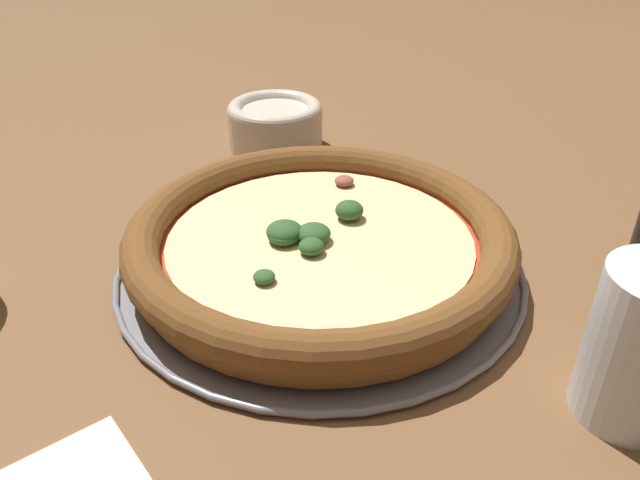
{
  "coord_description": "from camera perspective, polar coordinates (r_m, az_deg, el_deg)",
  "views": [
    {
      "loc": [
        0.32,
        0.34,
        0.32
      ],
      "look_at": [
        0.0,
        0.0,
        0.03
      ],
      "focal_mm": 35.0,
      "sensor_mm": 36.0,
      "label": 1
    }
  ],
  "objects": [
    {
      "name": "ground_plane",
      "position": [
        0.56,
        -0.0,
        -2.61
      ],
      "size": [
        3.0,
        3.0,
        0.0
      ],
      "primitive_type": "plane",
      "color": "brown"
    },
    {
      "name": "pizza_tray",
      "position": [
        0.56,
        -0.0,
        -2.27
      ],
      "size": [
        0.36,
        0.36,
        0.01
      ],
      "color": "gray",
      "rests_on": "ground_plane"
    },
    {
      "name": "pizza",
      "position": [
        0.55,
        -0.01,
        -0.0
      ],
      "size": [
        0.34,
        0.34,
        0.04
      ],
      "color": "#A86B33",
      "rests_on": "pizza_tray"
    },
    {
      "name": "bowl_near",
      "position": [
        0.8,
        -4.11,
        10.59
      ],
      "size": [
        0.12,
        0.12,
        0.06
      ],
      "color": "beige",
      "rests_on": "ground_plane"
    }
  ]
}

